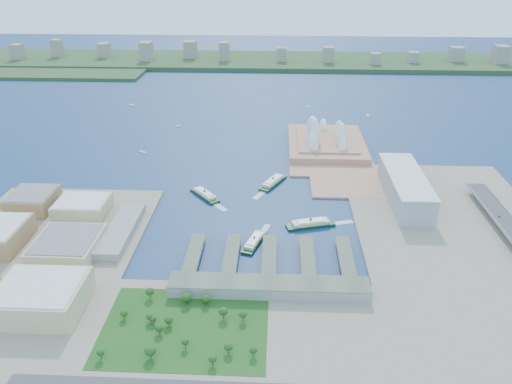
{
  "coord_description": "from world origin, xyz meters",
  "views": [
    {
      "loc": [
        20.89,
        -538.9,
        313.66
      ],
      "look_at": [
        -7.07,
        61.52,
        18.0
      ],
      "focal_mm": 35.0,
      "sensor_mm": 36.0,
      "label": 1
    }
  ],
  "objects_px": {
    "opera_house": "(327,130)",
    "ferry_d": "(311,222)",
    "ferry_b": "(273,181)",
    "toaster_building": "(405,187)",
    "ferry_c": "(254,240)",
    "ferry_a": "(205,193)",
    "car_c": "(499,216)"
  },
  "relations": [
    {
      "from": "opera_house",
      "to": "toaster_building",
      "type": "xyz_separation_m",
      "value": [
        90.0,
        -200.0,
        -11.5
      ]
    },
    {
      "from": "ferry_b",
      "to": "ferry_a",
      "type": "bearing_deg",
      "value": -127.42
    },
    {
      "from": "car_c",
      "to": "ferry_b",
      "type": "bearing_deg",
      "value": -21.77
    },
    {
      "from": "toaster_building",
      "to": "ferry_b",
      "type": "height_order",
      "value": "toaster_building"
    },
    {
      "from": "ferry_b",
      "to": "car_c",
      "type": "bearing_deg",
      "value": 5.19
    },
    {
      "from": "ferry_a",
      "to": "ferry_c",
      "type": "distance_m",
      "value": 141.72
    },
    {
      "from": "toaster_building",
      "to": "ferry_d",
      "type": "bearing_deg",
      "value": -149.92
    },
    {
      "from": "ferry_a",
      "to": "ferry_b",
      "type": "height_order",
      "value": "ferry_b"
    },
    {
      "from": "opera_house",
      "to": "car_c",
      "type": "distance_m",
      "value": 328.48
    },
    {
      "from": "ferry_d",
      "to": "ferry_c",
      "type": "bearing_deg",
      "value": 107.05
    },
    {
      "from": "opera_house",
      "to": "ferry_a",
      "type": "height_order",
      "value": "opera_house"
    },
    {
      "from": "toaster_building",
      "to": "ferry_c",
      "type": "relative_size",
      "value": 2.93
    },
    {
      "from": "opera_house",
      "to": "car_c",
      "type": "relative_size",
      "value": 43.38
    },
    {
      "from": "opera_house",
      "to": "ferry_c",
      "type": "distance_m",
      "value": 339.24
    },
    {
      "from": "ferry_b",
      "to": "car_c",
      "type": "height_order",
      "value": "car_c"
    },
    {
      "from": "ferry_a",
      "to": "toaster_building",
      "type": "bearing_deg",
      "value": -39.69
    },
    {
      "from": "ferry_b",
      "to": "ferry_d",
      "type": "distance_m",
      "value": 130.92
    },
    {
      "from": "opera_house",
      "to": "ferry_b",
      "type": "relative_size",
      "value": 2.99
    },
    {
      "from": "ferry_a",
      "to": "car_c",
      "type": "relative_size",
      "value": 13.6
    },
    {
      "from": "toaster_building",
      "to": "ferry_a",
      "type": "xyz_separation_m",
      "value": [
        -274.74,
        0.04,
        -15.17
      ]
    },
    {
      "from": "ferry_b",
      "to": "ferry_d",
      "type": "height_order",
      "value": "ferry_d"
    },
    {
      "from": "ferry_b",
      "to": "ferry_c",
      "type": "relative_size",
      "value": 1.14
    },
    {
      "from": "toaster_building",
      "to": "ferry_c",
      "type": "xyz_separation_m",
      "value": [
        -199.38,
        -119.98,
        -15.49
      ]
    },
    {
      "from": "ferry_c",
      "to": "ferry_b",
      "type": "bearing_deg",
      "value": -78.81
    },
    {
      "from": "opera_house",
      "to": "ferry_d",
      "type": "bearing_deg",
      "value": -98.51
    },
    {
      "from": "car_c",
      "to": "ferry_c",
      "type": "bearing_deg",
      "value": 10.05
    },
    {
      "from": "ferry_d",
      "to": "ferry_a",
      "type": "bearing_deg",
      "value": 46.27
    },
    {
      "from": "opera_house",
      "to": "ferry_d",
      "type": "distance_m",
      "value": 280.35
    },
    {
      "from": "opera_house",
      "to": "ferry_c",
      "type": "bearing_deg",
      "value": -108.87
    },
    {
      "from": "ferry_b",
      "to": "ferry_c",
      "type": "height_order",
      "value": "ferry_b"
    },
    {
      "from": "toaster_building",
      "to": "ferry_c",
      "type": "bearing_deg",
      "value": -148.96
    },
    {
      "from": "opera_house",
      "to": "toaster_building",
      "type": "distance_m",
      "value": 219.62
    }
  ]
}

